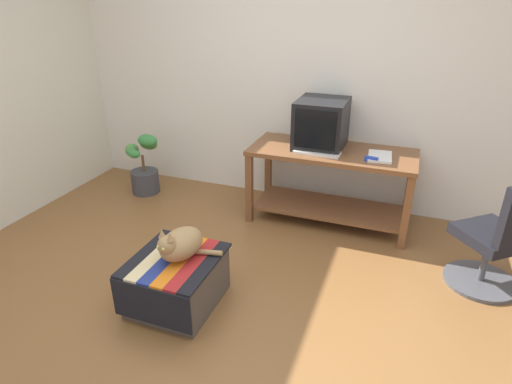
# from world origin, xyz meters

# --- Properties ---
(ground_plane) EXTENTS (14.00, 14.00, 0.00)m
(ground_plane) POSITION_xyz_m (0.00, 0.00, 0.00)
(ground_plane) COLOR brown
(back_wall) EXTENTS (8.00, 0.10, 2.60)m
(back_wall) POSITION_xyz_m (0.00, 2.05, 1.30)
(back_wall) COLOR silver
(back_wall) RESTS_ON ground_plane
(desk) EXTENTS (1.47, 0.63, 0.71)m
(desk) POSITION_xyz_m (0.43, 1.60, 0.48)
(desk) COLOR brown
(desk) RESTS_ON ground_plane
(tv_monitor) EXTENTS (0.43, 0.50, 0.43)m
(tv_monitor) POSITION_xyz_m (0.30, 1.67, 0.92)
(tv_monitor) COLOR black
(tv_monitor) RESTS_ON desk
(keyboard) EXTENTS (0.40, 0.16, 0.02)m
(keyboard) POSITION_xyz_m (0.32, 1.46, 0.72)
(keyboard) COLOR beige
(keyboard) RESTS_ON desk
(book) EXTENTS (0.22, 0.30, 0.02)m
(book) POSITION_xyz_m (0.84, 1.55, 0.72)
(book) COLOR white
(book) RESTS_ON desk
(ottoman_with_blanket) EXTENTS (0.57, 0.64, 0.36)m
(ottoman_with_blanket) POSITION_xyz_m (-0.30, 0.04, 0.18)
(ottoman_with_blanket) COLOR #4C4238
(ottoman_with_blanket) RESTS_ON ground_plane
(cat) EXTENTS (0.40, 0.39, 0.26)m
(cat) POSITION_xyz_m (-0.27, 0.07, 0.47)
(cat) COLOR #9E7A4C
(cat) RESTS_ON ottoman_with_blanket
(potted_plant) EXTENTS (0.40, 0.37, 0.66)m
(potted_plant) POSITION_xyz_m (-1.56, 1.54, 0.26)
(potted_plant) COLOR #3D3D42
(potted_plant) RESTS_ON ground_plane
(office_chair) EXTENTS (0.59, 0.59, 0.89)m
(office_chair) POSITION_xyz_m (1.75, 0.99, 0.39)
(office_chair) COLOR #4C4C51
(office_chair) RESTS_ON ground_plane
(stapler) EXTENTS (0.11, 0.05, 0.04)m
(stapler) POSITION_xyz_m (0.78, 1.44, 0.73)
(stapler) COLOR #2342B7
(stapler) RESTS_ON desk
(pen) EXTENTS (0.07, 0.13, 0.01)m
(pen) POSITION_xyz_m (0.87, 1.66, 0.71)
(pen) COLOR #2351B2
(pen) RESTS_ON desk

